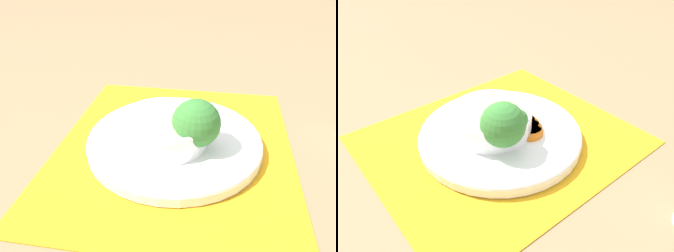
# 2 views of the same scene
# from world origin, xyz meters

# --- Properties ---
(ground_plane) EXTENTS (4.00, 4.00, 0.00)m
(ground_plane) POSITION_xyz_m (0.00, 0.00, 0.00)
(ground_plane) COLOR #8C704C
(placemat) EXTENTS (0.47, 0.41, 0.00)m
(placemat) POSITION_xyz_m (0.00, 0.00, 0.00)
(placemat) COLOR orange
(placemat) RESTS_ON ground_plane
(plate) EXTENTS (0.30, 0.30, 0.02)m
(plate) POSITION_xyz_m (0.00, 0.00, 0.02)
(plate) COLOR white
(plate) RESTS_ON placemat
(bowl) EXTENTS (0.15, 0.15, 0.05)m
(bowl) POSITION_xyz_m (0.01, -0.02, 0.05)
(bowl) COLOR white
(bowl) RESTS_ON plate
(broccoli_floret) EXTENTS (0.08, 0.08, 0.09)m
(broccoli_floret) POSITION_xyz_m (0.02, 0.04, 0.07)
(broccoli_floret) COLOR #84AD5B
(broccoli_floret) RESTS_ON plate
(carrot_slice_near) EXTENTS (0.05, 0.05, 0.01)m
(carrot_slice_near) POSITION_xyz_m (-0.04, 0.04, 0.02)
(carrot_slice_near) COLOR orange
(carrot_slice_near) RESTS_ON plate
(carrot_slice_middle) EXTENTS (0.05, 0.05, 0.01)m
(carrot_slice_middle) POSITION_xyz_m (-0.05, 0.03, 0.02)
(carrot_slice_middle) COLOR orange
(carrot_slice_middle) RESTS_ON plate
(carrot_slice_far) EXTENTS (0.05, 0.05, 0.01)m
(carrot_slice_far) POSITION_xyz_m (-0.05, 0.01, 0.02)
(carrot_slice_far) COLOR orange
(carrot_slice_far) RESTS_ON plate
(carrot_slice_extra) EXTENTS (0.05, 0.05, 0.01)m
(carrot_slice_extra) POSITION_xyz_m (-0.06, -0.00, 0.02)
(carrot_slice_extra) COLOR orange
(carrot_slice_extra) RESTS_ON plate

